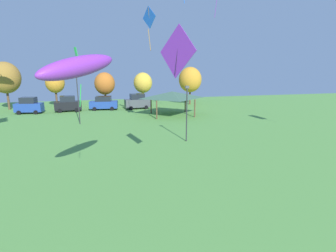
{
  "coord_description": "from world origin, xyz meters",
  "views": [
    {
      "loc": [
        -3.37,
        0.73,
        7.38
      ],
      "look_at": [
        -0.18,
        14.29,
        4.15
      ],
      "focal_mm": 28.0,
      "sensor_mm": 36.0,
      "label": 1
    }
  ],
  "objects_px": {
    "kite_flying_2": "(149,19)",
    "light_post_1": "(78,94)",
    "kite_flying_4": "(78,67)",
    "parked_car_rightmost_in_row": "(137,102)",
    "treeline_tree_4": "(190,80)",
    "light_post_0": "(187,110)",
    "parked_car_third_from_left": "(104,103)",
    "treeline_tree_3": "(143,83)",
    "kite_flying_8": "(177,51)",
    "treeline_tree_2": "(105,84)",
    "treeline_tree_0": "(5,78)",
    "parked_car_second_from_left": "(68,104)",
    "park_pavilion": "(172,95)",
    "treeline_tree_1": "(55,83)",
    "parked_car_leftmost": "(29,106)"
  },
  "relations": [
    {
      "from": "treeline_tree_4",
      "to": "kite_flying_2",
      "type": "bearing_deg",
      "value": -123.02
    },
    {
      "from": "parked_car_second_from_left",
      "to": "treeline_tree_1",
      "type": "xyz_separation_m",
      "value": [
        -2.71,
        6.0,
        3.05
      ]
    },
    {
      "from": "parked_car_second_from_left",
      "to": "kite_flying_2",
      "type": "bearing_deg",
      "value": -54.66
    },
    {
      "from": "light_post_0",
      "to": "treeline_tree_3",
      "type": "xyz_separation_m",
      "value": [
        -0.78,
        25.22,
        1.07
      ]
    },
    {
      "from": "kite_flying_2",
      "to": "treeline_tree_4",
      "type": "height_order",
      "value": "kite_flying_2"
    },
    {
      "from": "parked_car_rightmost_in_row",
      "to": "treeline_tree_1",
      "type": "distance_m",
      "value": 15.58
    },
    {
      "from": "parked_car_second_from_left",
      "to": "park_pavilion",
      "type": "relative_size",
      "value": 0.6
    },
    {
      "from": "parked_car_rightmost_in_row",
      "to": "park_pavilion",
      "type": "bearing_deg",
      "value": -65.4
    },
    {
      "from": "kite_flying_4",
      "to": "kite_flying_8",
      "type": "height_order",
      "value": "kite_flying_8"
    },
    {
      "from": "park_pavilion",
      "to": "treeline_tree_4",
      "type": "distance_m",
      "value": 12.1
    },
    {
      "from": "parked_car_second_from_left",
      "to": "treeline_tree_4",
      "type": "relative_size",
      "value": 0.61
    },
    {
      "from": "kite_flying_2",
      "to": "treeline_tree_4",
      "type": "xyz_separation_m",
      "value": [
        10.38,
        15.98,
        -7.99
      ]
    },
    {
      "from": "treeline_tree_0",
      "to": "treeline_tree_2",
      "type": "height_order",
      "value": "treeline_tree_0"
    },
    {
      "from": "parked_car_leftmost",
      "to": "parked_car_second_from_left",
      "type": "bearing_deg",
      "value": 13.42
    },
    {
      "from": "treeline_tree_2",
      "to": "treeline_tree_4",
      "type": "distance_m",
      "value": 16.0
    },
    {
      "from": "kite_flying_2",
      "to": "light_post_1",
      "type": "bearing_deg",
      "value": 164.93
    },
    {
      "from": "kite_flying_4",
      "to": "treeline_tree_1",
      "type": "distance_m",
      "value": 37.65
    },
    {
      "from": "light_post_0",
      "to": "treeline_tree_4",
      "type": "height_order",
      "value": "treeline_tree_4"
    },
    {
      "from": "parked_car_rightmost_in_row",
      "to": "park_pavilion",
      "type": "distance_m",
      "value": 8.61
    },
    {
      "from": "kite_flying_4",
      "to": "treeline_tree_2",
      "type": "distance_m",
      "value": 35.57
    },
    {
      "from": "parked_car_third_from_left",
      "to": "light_post_0",
      "type": "bearing_deg",
      "value": -62.07
    },
    {
      "from": "parked_car_second_from_left",
      "to": "treeline_tree_0",
      "type": "relative_size",
      "value": 0.54
    },
    {
      "from": "parked_car_third_from_left",
      "to": "parked_car_rightmost_in_row",
      "type": "height_order",
      "value": "parked_car_rightmost_in_row"
    },
    {
      "from": "treeline_tree_4",
      "to": "light_post_1",
      "type": "bearing_deg",
      "value": -144.75
    },
    {
      "from": "kite_flying_8",
      "to": "light_post_0",
      "type": "relative_size",
      "value": 0.57
    },
    {
      "from": "treeline_tree_2",
      "to": "treeline_tree_3",
      "type": "xyz_separation_m",
      "value": [
        6.97,
        -0.5,
        0.08
      ]
    },
    {
      "from": "kite_flying_2",
      "to": "treeline_tree_0",
      "type": "relative_size",
      "value": 0.63
    },
    {
      "from": "light_post_0",
      "to": "treeline_tree_4",
      "type": "distance_m",
      "value": 25.66
    },
    {
      "from": "treeline_tree_2",
      "to": "parked_car_leftmost",
      "type": "bearing_deg",
      "value": -155.68
    },
    {
      "from": "treeline_tree_2",
      "to": "treeline_tree_3",
      "type": "height_order",
      "value": "treeline_tree_2"
    },
    {
      "from": "light_post_1",
      "to": "treeline_tree_0",
      "type": "bearing_deg",
      "value": 131.09
    },
    {
      "from": "kite_flying_4",
      "to": "parked_car_rightmost_in_row",
      "type": "height_order",
      "value": "kite_flying_4"
    },
    {
      "from": "kite_flying_2",
      "to": "treeline_tree_3",
      "type": "xyz_separation_m",
      "value": [
        1.42,
        16.92,
        -8.51
      ]
    },
    {
      "from": "light_post_0",
      "to": "treeline_tree_4",
      "type": "xyz_separation_m",
      "value": [
        8.18,
        24.27,
        1.59
      ]
    },
    {
      "from": "parked_car_rightmost_in_row",
      "to": "treeline_tree_0",
      "type": "height_order",
      "value": "treeline_tree_0"
    },
    {
      "from": "light_post_0",
      "to": "treeline_tree_0",
      "type": "relative_size",
      "value": 0.68
    },
    {
      "from": "parked_car_rightmost_in_row",
      "to": "treeline_tree_3",
      "type": "distance_m",
      "value": 5.26
    },
    {
      "from": "parked_car_rightmost_in_row",
      "to": "treeline_tree_0",
      "type": "bearing_deg",
      "value": 161.91
    },
    {
      "from": "kite_flying_4",
      "to": "light_post_1",
      "type": "height_order",
      "value": "kite_flying_4"
    },
    {
      "from": "kite_flying_4",
      "to": "kite_flying_8",
      "type": "distance_m",
      "value": 5.65
    },
    {
      "from": "kite_flying_2",
      "to": "light_post_1",
      "type": "height_order",
      "value": "kite_flying_2"
    },
    {
      "from": "kite_flying_8",
      "to": "light_post_1",
      "type": "relative_size",
      "value": 0.44
    },
    {
      "from": "parked_car_third_from_left",
      "to": "parked_car_leftmost",
      "type": "bearing_deg",
      "value": -167.85
    },
    {
      "from": "kite_flying_2",
      "to": "light_post_1",
      "type": "distance_m",
      "value": 12.71
    },
    {
      "from": "light_post_0",
      "to": "treeline_tree_0",
      "type": "xyz_separation_m",
      "value": [
        -23.86,
        25.37,
        2.24
      ]
    },
    {
      "from": "kite_flying_8",
      "to": "parked_car_leftmost",
      "type": "relative_size",
      "value": 0.74
    },
    {
      "from": "parked_car_rightmost_in_row",
      "to": "treeline_tree_4",
      "type": "bearing_deg",
      "value": 9.52
    },
    {
      "from": "parked_car_third_from_left",
      "to": "parked_car_rightmost_in_row",
      "type": "bearing_deg",
      "value": 4.78
    },
    {
      "from": "treeline_tree_1",
      "to": "kite_flying_8",
      "type": "bearing_deg",
      "value": -69.9
    },
    {
      "from": "parked_car_third_from_left",
      "to": "treeline_tree_3",
      "type": "height_order",
      "value": "treeline_tree_3"
    }
  ]
}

